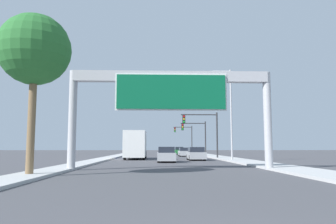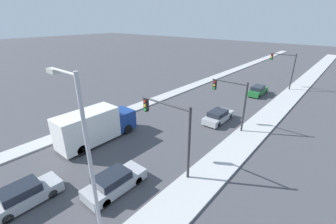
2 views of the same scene
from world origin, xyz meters
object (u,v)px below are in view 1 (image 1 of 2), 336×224
object	(u,v)px
traffic_light_mid_block	(197,133)
street_lamp_right	(229,108)
truck_box_primary	(136,145)
car_far_center	(179,151)
car_near_left	(196,154)
traffic_light_near_intersection	(205,127)
sign_gantry	(171,93)
palm_tree_foreground	(35,51)
car_far_right	(166,155)
car_mid_left	(185,152)
traffic_light_far_intersection	(186,135)

from	to	relation	value
traffic_light_mid_block	street_lamp_right	size ratio (longest dim) A/B	0.57
truck_box_primary	car_far_center	bearing A→B (deg)	74.46
car_near_left	street_lamp_right	world-z (taller)	street_lamp_right
traffic_light_mid_block	street_lamp_right	distance (m)	17.80
traffic_light_near_intersection	traffic_light_mid_block	xyz separation A→B (m)	(0.20, 10.00, -0.30)
sign_gantry	street_lamp_right	size ratio (longest dim) A/B	1.39
car_far_center	palm_tree_foreground	world-z (taller)	palm_tree_foreground
sign_gantry	palm_tree_foreground	world-z (taller)	palm_tree_foreground
sign_gantry	car_far_right	world-z (taller)	sign_gantry
car_near_left	car_mid_left	bearing A→B (deg)	90.00
truck_box_primary	traffic_light_mid_block	distance (m)	14.48
car_far_center	palm_tree_foreground	bearing A→B (deg)	-102.59
truck_box_primary	street_lamp_right	size ratio (longest dim) A/B	0.83
sign_gantry	traffic_light_far_intersection	world-z (taller)	sign_gantry
sign_gantry	car_far_right	bearing A→B (deg)	90.00
traffic_light_mid_block	car_far_right	bearing A→B (deg)	-105.93
traffic_light_near_intersection	truck_box_primary	bearing A→B (deg)	-171.96
sign_gantry	traffic_light_near_intersection	size ratio (longest dim) A/B	2.28
car_far_right	street_lamp_right	xyz separation A→B (m)	(6.61, 1.28, 4.86)
car_far_right	sign_gantry	bearing A→B (deg)	-90.00
truck_box_primary	car_mid_left	bearing A→B (deg)	59.85
sign_gantry	car_mid_left	size ratio (longest dim) A/B	2.85
sign_gantry	car_near_left	distance (m)	16.70
car_near_left	truck_box_primary	distance (m)	7.73
truck_box_primary	traffic_light_near_intersection	size ratio (longest dim) A/B	1.36
truck_box_primary	sign_gantry	bearing A→B (deg)	-79.49
car_far_right	car_near_left	distance (m)	5.77
truck_box_primary	traffic_light_far_intersection	size ratio (longest dim) A/B	1.32
traffic_light_far_intersection	street_lamp_right	world-z (taller)	street_lamp_right
sign_gantry	car_mid_left	bearing A→B (deg)	83.54
traffic_light_far_intersection	palm_tree_foreground	distance (m)	56.13
car_near_left	palm_tree_foreground	world-z (taller)	palm_tree_foreground
car_near_left	traffic_light_near_intersection	bearing A→B (deg)	68.55
car_mid_left	traffic_light_mid_block	world-z (taller)	traffic_light_mid_block
car_near_left	street_lamp_right	xyz separation A→B (m)	(3.11, -3.31, 4.87)
palm_tree_foreground	street_lamp_right	bearing A→B (deg)	50.52
car_far_center	car_near_left	size ratio (longest dim) A/B	1.04
car_mid_left	car_far_right	distance (m)	20.08
car_far_right	traffic_light_far_intersection	size ratio (longest dim) A/B	0.71
car_far_right	traffic_light_far_intersection	distance (m)	39.47
traffic_light_far_intersection	traffic_light_near_intersection	bearing A→B (deg)	-90.45
car_near_left	car_far_center	bearing A→B (deg)	90.00
car_far_right	traffic_light_far_intersection	world-z (taller)	traffic_light_far_intersection
sign_gantry	car_far_right	distance (m)	11.96
car_mid_left	traffic_light_near_intersection	xyz separation A→B (m)	(1.71, -10.82, 3.35)
car_mid_left	car_far_center	size ratio (longest dim) A/B	0.99
sign_gantry	car_far_center	xyz separation A→B (m)	(3.50, 44.04, -4.32)
traffic_light_far_intersection	palm_tree_foreground	bearing A→B (deg)	-103.18
palm_tree_foreground	car_mid_left	bearing A→B (deg)	72.99
sign_gantry	car_far_right	size ratio (longest dim) A/B	3.09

